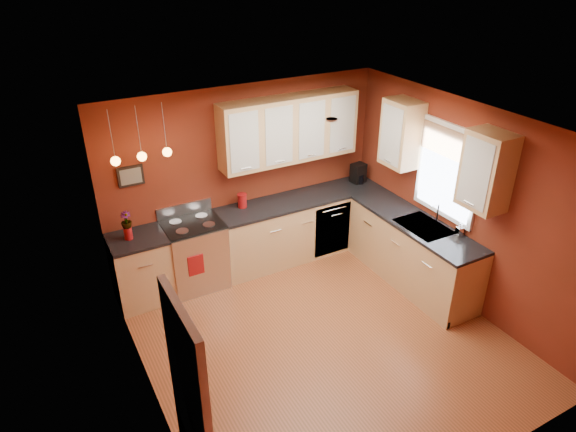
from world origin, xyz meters
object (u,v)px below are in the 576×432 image
gas_range (195,254)px  soap_pump (460,229)px  red_canister (242,201)px  coffee_maker (359,174)px  sink (424,228)px

gas_range → soap_pump: size_ratio=6.55×
red_canister → soap_pump: red_canister is taller
red_canister → coffee_maker: (1.91, -0.08, 0.04)m
gas_range → soap_pump: same height
gas_range → soap_pump: bearing=-33.6°
red_canister → soap_pump: 2.89m
sink → coffee_maker: 1.56m
red_canister → coffee_maker: bearing=-2.4°
red_canister → soap_pump: (2.06, -2.03, -0.02)m
sink → soap_pump: sink is taller
gas_range → red_canister: (0.78, 0.13, 0.56)m
sink → coffee_maker: coffee_maker is taller
sink → soap_pump: 0.46m
red_canister → sink: bearing=-41.6°
soap_pump → sink: bearing=119.6°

